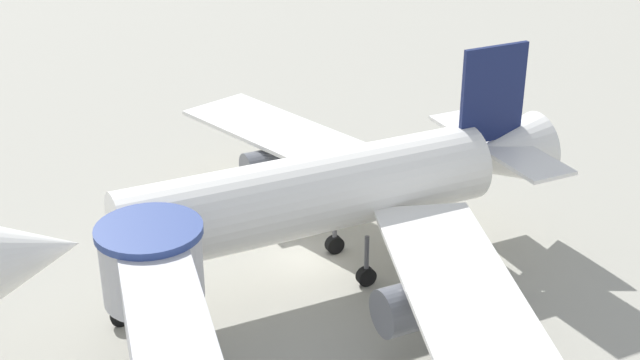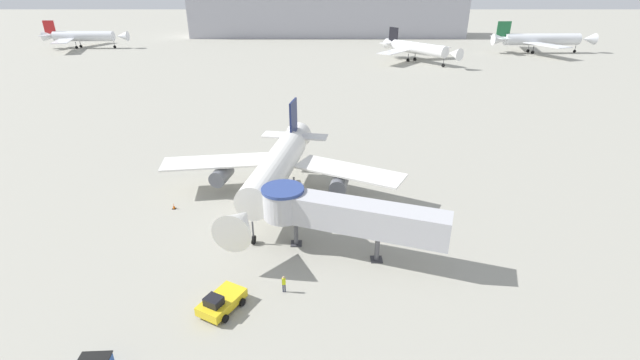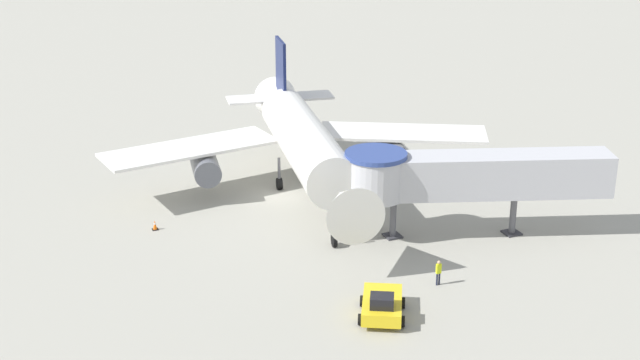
{
  "view_description": "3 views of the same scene",
  "coord_description": "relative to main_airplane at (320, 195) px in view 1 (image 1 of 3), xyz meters",
  "views": [
    {
      "loc": [
        30.72,
        -21.16,
        21.89
      ],
      "look_at": [
        0.97,
        -0.08,
        4.56
      ],
      "focal_mm": 50.0,
      "sensor_mm": 36.0,
      "label": 1
    },
    {
      "loc": [
        6.67,
        -45.96,
        23.77
      ],
      "look_at": [
        6.6,
        -3.0,
        3.88
      ],
      "focal_mm": 24.0,
      "sensor_mm": 36.0,
      "label": 2
    },
    {
      "loc": [
        -21.4,
        -58.4,
        25.07
      ],
      "look_at": [
        0.29,
        -6.78,
        3.59
      ],
      "focal_mm": 50.0,
      "sensor_mm": 36.0,
      "label": 3
    }
  ],
  "objects": [
    {
      "name": "ground_plane",
      "position": [
        -1.64,
        0.54,
        -4.2
      ],
      "size": [
        800.0,
        800.0,
        0.0
      ],
      "primitive_type": "plane",
      "color": "#9E9B8E"
    },
    {
      "name": "main_airplane",
      "position": [
        0.0,
        0.0,
        0.0
      ],
      "size": [
        29.68,
        26.87,
        9.94
      ],
      "rotation": [
        0.0,
        0.0,
        -0.17
      ],
      "color": "white",
      "rests_on": "ground_plane"
    },
    {
      "name": "jet_bridge",
      "position": [
        6.69,
        -10.77,
        0.16
      ],
      "size": [
        17.27,
        8.46,
        6.04
      ],
      "rotation": [
        0.0,
        0.0,
        -0.34
      ],
      "color": "#B7B7BC",
      "rests_on": "ground_plane"
    },
    {
      "name": "traffic_cone_port_wing",
      "position": [
        -11.85,
        -2.01,
        -3.87
      ],
      "size": [
        0.42,
        0.42,
        0.69
      ],
      "color": "black",
      "rests_on": "ground_plane"
    }
  ]
}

